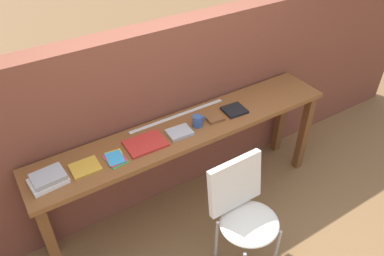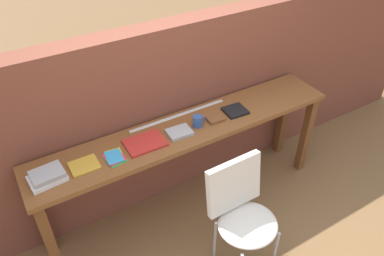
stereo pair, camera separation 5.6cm
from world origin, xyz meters
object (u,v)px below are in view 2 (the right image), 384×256
leather_journal_brown (215,119)px  book_open_centre (145,143)px  pamphlet_pile_colourful (114,157)px  chair_white_moulded (243,211)px  book_repair_rightmost (235,111)px  magazine_cycling (84,166)px  book_stack_leftmost (47,176)px  mug (198,121)px

leather_journal_brown → book_open_centre: bearing=-178.0°
pamphlet_pile_colourful → leather_journal_brown: 0.85m
pamphlet_pile_colourful → chair_white_moulded: bearing=-42.0°
chair_white_moulded → book_repair_rightmost: bearing=60.0°
leather_journal_brown → magazine_cycling: bearing=-176.8°
book_open_centre → leather_journal_brown: 0.60m
magazine_cycling → book_stack_leftmost: bearing=-177.9°
chair_white_moulded → mug: (0.01, 0.63, 0.40)m
book_stack_leftmost → pamphlet_pile_colourful: book_stack_leftmost is taller
magazine_cycling → mug: (0.90, -0.01, 0.04)m
magazine_cycling → mug: 0.90m
magazine_cycling → leather_journal_brown: bearing=-0.3°
pamphlet_pile_colourful → book_repair_rightmost: 1.05m
book_stack_leftmost → leather_journal_brown: book_stack_leftmost is taller
book_stack_leftmost → book_repair_rightmost: bearing=0.2°
magazine_cycling → leather_journal_brown: 1.05m
book_stack_leftmost → book_open_centre: size_ratio=0.84×
mug → book_repair_rightmost: bearing=0.8°
book_stack_leftmost → leather_journal_brown: size_ratio=1.85×
book_repair_rightmost → chair_white_moulded: bearing=-116.3°
magazine_cycling → pamphlet_pile_colourful: size_ratio=1.02×
magazine_cycling → book_open_centre: size_ratio=0.66×
chair_white_moulded → leather_journal_brown: 0.74m
book_stack_leftmost → leather_journal_brown: bearing=-0.4°
magazine_cycling → book_repair_rightmost: 1.26m
pamphlet_pile_colourful → book_open_centre: bearing=6.2°
magazine_cycling → book_repair_rightmost: bearing=0.4°
book_open_centre → book_repair_rightmost: bearing=0.6°
book_open_centre → leather_journal_brown: size_ratio=2.22×
chair_white_moulded → magazine_cycling: (-0.89, 0.64, 0.36)m
book_stack_leftmost → pamphlet_pile_colourful: (0.45, -0.01, -0.03)m
magazine_cycling → mug: size_ratio=1.74×
book_open_centre → mug: (0.44, -0.01, 0.04)m
pamphlet_pile_colourful → book_open_centre: 0.25m
chair_white_moulded → leather_journal_brown: size_ratio=6.86×
book_open_centre → leather_journal_brown: leather_journal_brown is taller
pamphlet_pile_colourful → leather_journal_brown: size_ratio=1.43×
chair_white_moulded → pamphlet_pile_colourful: same height
pamphlet_pile_colourful → mug: (0.69, 0.01, 0.04)m
chair_white_moulded → pamphlet_pile_colourful: 0.99m
pamphlet_pile_colourful → book_open_centre: (0.25, 0.03, 0.00)m
book_stack_leftmost → mug: 1.14m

